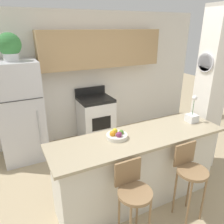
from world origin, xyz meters
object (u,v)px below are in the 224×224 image
at_px(refrigerator, 20,112).
at_px(orchid_vase, 192,115).
at_px(bar_stool_right, 190,172).
at_px(fruit_bowl, 117,135).
at_px(stove_range, 96,118).
at_px(potted_plant_on_fridge, 10,46).
at_px(bar_stool_left, 133,193).

relative_size(refrigerator, orchid_vase, 4.48).
height_order(refrigerator, bar_stool_right, refrigerator).
xyz_separation_m(bar_stool_right, fruit_bowl, (-0.68, 0.58, 0.37)).
bearing_deg(stove_range, potted_plant_on_fridge, -177.52).
bearing_deg(bar_stool_right, refrigerator, 125.03).
distance_m(refrigerator, potted_plant_on_fridge, 1.10).
bearing_deg(stove_range, fruit_bowl, -104.35).
distance_m(stove_range, bar_stool_left, 2.47).
bearing_deg(refrigerator, fruit_bowl, -61.34).
relative_size(bar_stool_left, fruit_bowl, 3.74).
xyz_separation_m(refrigerator, bar_stool_right, (1.63, -2.33, -0.22)).
bearing_deg(bar_stool_left, orchid_vase, 22.66).
bearing_deg(fruit_bowl, bar_stool_right, -40.59).
distance_m(bar_stool_left, orchid_vase, 1.47).
bearing_deg(potted_plant_on_fridge, bar_stool_left, -70.09).
height_order(refrigerator, orchid_vase, refrigerator).
bearing_deg(bar_stool_right, stove_range, 95.11).
height_order(refrigerator, potted_plant_on_fridge, potted_plant_on_fridge).
xyz_separation_m(bar_stool_left, orchid_vase, (1.30, 0.54, 0.43)).
bearing_deg(orchid_vase, bar_stool_left, -157.34).
xyz_separation_m(refrigerator, bar_stool_left, (0.84, -2.33, -0.22)).
bearing_deg(bar_stool_right, bar_stool_left, 180.00).
xyz_separation_m(bar_stool_left, bar_stool_right, (0.79, 0.00, 0.00)).
distance_m(refrigerator, bar_stool_left, 2.49).
bearing_deg(potted_plant_on_fridge, fruit_bowl, -61.34).
bearing_deg(bar_stool_left, bar_stool_right, 0.00).
xyz_separation_m(stove_range, orchid_vase, (0.72, -1.85, 0.62)).
bearing_deg(fruit_bowl, refrigerator, 118.66).
height_order(bar_stool_left, potted_plant_on_fridge, potted_plant_on_fridge).
relative_size(bar_stool_right, potted_plant_on_fridge, 2.27).
bearing_deg(fruit_bowl, stove_range, 75.65).
distance_m(bar_stool_left, bar_stool_right, 0.79).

